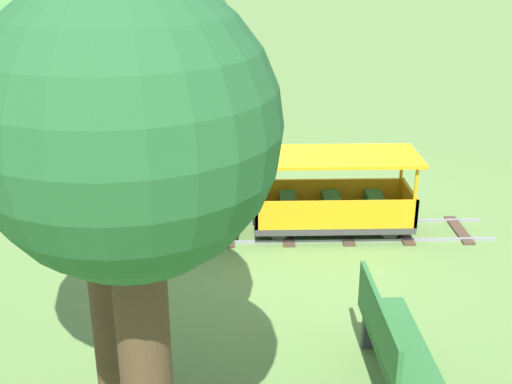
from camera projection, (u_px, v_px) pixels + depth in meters
ground_plane at (283, 233)px, 8.00m from camera, size 60.00×60.00×0.00m
track at (258, 232)px, 7.99m from camera, size 0.79×5.70×0.04m
locomotive at (187, 198)px, 7.79m from camera, size 0.75×1.45×1.02m
passenger_car at (332, 201)px, 7.86m from camera, size 0.85×2.00×0.97m
conductor_person at (233, 138)px, 8.44m from camera, size 0.30×0.30×1.62m
park_bench at (392, 345)px, 5.14m from camera, size 1.31×0.43×0.82m
oak_tree_near at (87, 75)px, 4.23m from camera, size 2.03×2.03×3.62m
oak_tree_distant at (129, 140)px, 3.35m from camera, size 1.60×1.60×3.32m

